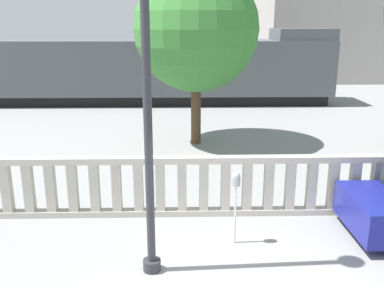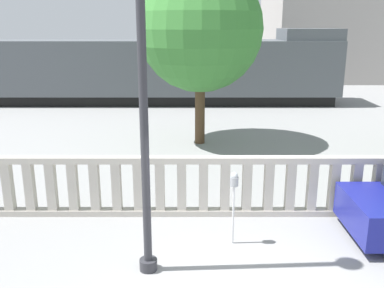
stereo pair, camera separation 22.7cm
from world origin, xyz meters
The scene contains 5 objects.
balustrade centered at (0.00, 3.28, 0.69)m, with size 15.44×0.24×1.38m.
lamppost centered at (-1.51, 1.03, 4.14)m, with size 0.43×0.43×6.71m.
parking_meter centered at (0.06, 1.98, 1.19)m, with size 0.16×0.16×1.49m.
train_near centered at (-4.99, 17.72, 1.77)m, with size 24.39×3.19×3.96m.
tree_left centered at (-0.46, 9.40, 4.01)m, with size 4.29×4.29×6.16m.
Camera 2 is at (-0.74, -5.63, 4.17)m, focal length 40.00 mm.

